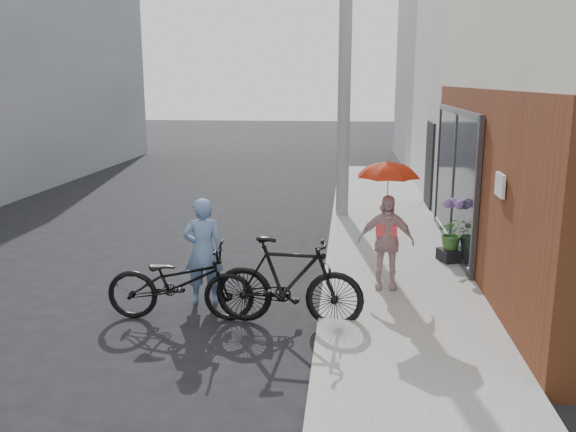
# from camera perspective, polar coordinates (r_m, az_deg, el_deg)

# --- Properties ---
(ground) EXTENTS (80.00, 80.00, 0.00)m
(ground) POSITION_cam_1_polar(r_m,az_deg,el_deg) (8.40, -3.17, -9.29)
(ground) COLOR black
(ground) RESTS_ON ground
(sidewalk) EXTENTS (2.20, 24.00, 0.12)m
(sidewalk) POSITION_cam_1_polar(r_m,az_deg,el_deg) (10.20, 10.39, -5.10)
(sidewalk) COLOR gray
(sidewalk) RESTS_ON ground
(curb) EXTENTS (0.12, 24.00, 0.12)m
(curb) POSITION_cam_1_polar(r_m,az_deg,el_deg) (10.17, 3.84, -4.97)
(curb) COLOR #9E9E99
(curb) RESTS_ON ground
(east_building_far) EXTENTS (8.00, 8.00, 7.00)m
(east_building_far) POSITION_cam_1_polar(r_m,az_deg,el_deg) (24.43, 20.40, 12.74)
(east_building_far) COLOR gray
(east_building_far) RESTS_ON ground
(utility_pole) EXTENTS (0.28, 0.28, 7.00)m
(utility_pole) POSITION_cam_1_polar(r_m,az_deg,el_deg) (13.70, 5.34, 14.13)
(utility_pole) COLOR #9E9E99
(utility_pole) RESTS_ON ground
(officer) EXTENTS (0.62, 0.47, 1.54)m
(officer) POSITION_cam_1_polar(r_m,az_deg,el_deg) (8.67, -7.93, -3.30)
(officer) COLOR #6C8FC1
(officer) RESTS_ON ground
(bike_left) EXTENTS (1.99, 0.77, 1.03)m
(bike_left) POSITION_cam_1_polar(r_m,az_deg,el_deg) (8.23, -10.03, -6.11)
(bike_left) COLOR black
(bike_left) RESTS_ON ground
(bike_right) EXTENTS (1.98, 0.69, 1.17)m
(bike_right) POSITION_cam_1_polar(r_m,az_deg,el_deg) (7.90, 0.07, -6.17)
(bike_right) COLOR black
(bike_right) RESTS_ON ground
(kimono_woman) EXTENTS (0.83, 0.37, 1.40)m
(kimono_woman) POSITION_cam_1_polar(r_m,az_deg,el_deg) (9.02, 9.14, -2.39)
(kimono_woman) COLOR beige
(kimono_woman) RESTS_ON sidewalk
(parasol) EXTENTS (0.87, 0.87, 0.76)m
(parasol) POSITION_cam_1_polar(r_m,az_deg,el_deg) (8.81, 9.39, 4.41)
(parasol) COLOR red
(parasol) RESTS_ON kimono_woman
(planter) EXTENTS (0.49, 0.49, 0.20)m
(planter) POSITION_cam_1_polar(r_m,az_deg,el_deg) (10.73, 15.02, -3.54)
(planter) COLOR black
(planter) RESTS_ON sidewalk
(potted_plant) EXTENTS (0.51, 0.44, 0.56)m
(potted_plant) POSITION_cam_1_polar(r_m,az_deg,el_deg) (10.64, 15.13, -1.57)
(potted_plant) COLOR #40742E
(potted_plant) RESTS_ON planter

